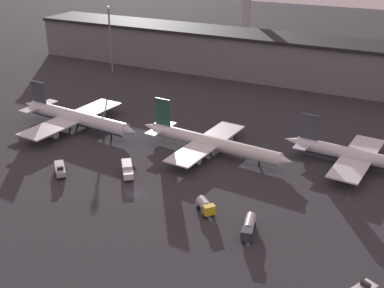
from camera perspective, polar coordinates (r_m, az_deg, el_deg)
ground at (r=109.05m, az=-6.82°, el=-5.84°), size 600.00×600.00×0.00m
terminal_building at (r=190.66m, az=9.90°, el=10.05°), size 213.68×20.69×16.91m
airplane_0 at (r=145.07m, az=-13.60°, el=3.02°), size 44.05×35.39×12.07m
airplane_1 at (r=125.73m, az=2.30°, el=0.14°), size 44.44×30.78×12.35m
airplane_2 at (r=124.74m, az=19.54°, el=-1.54°), size 41.06×28.49×11.50m
service_vehicle_1 at (r=100.76m, az=1.61°, el=-7.32°), size 5.34×4.97×2.82m
service_vehicle_2 at (r=116.37m, az=-7.67°, el=-2.94°), size 6.55×7.44×2.74m
service_vehicle_3 at (r=95.02m, az=6.74°, el=-9.68°), size 3.74×7.84×2.68m
service_vehicle_4 at (r=120.16m, az=-15.37°, el=-2.87°), size 6.67×6.61×2.78m
lamp_post_0 at (r=197.65m, az=-9.71°, el=13.03°), size 1.80×1.80×26.59m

